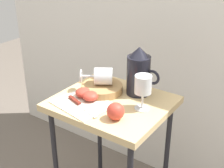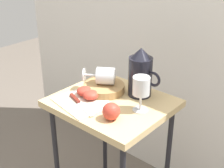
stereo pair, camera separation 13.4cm
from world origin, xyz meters
TOP-DOWN VIEW (x-y plane):
  - curtain_drape at (0.00, 0.51)m, footprint 2.40×0.03m
  - table at (0.00, 0.00)m, footprint 0.49×0.43m
  - linen_napkin at (-0.09, -0.10)m, footprint 0.27×0.23m
  - basket_tray at (-0.09, 0.04)m, footprint 0.19×0.19m
  - pitcher at (0.06, 0.12)m, footprint 0.16×0.11m
  - wine_glass_upright at (0.14, 0.01)m, footprint 0.07×0.07m
  - wine_glass_tipped_near at (-0.09, 0.05)m, footprint 0.16×0.14m
  - apple_half_left at (-0.12, -0.05)m, footprint 0.07×0.07m
  - apple_half_right at (-0.08, -0.06)m, footprint 0.07×0.07m
  - apple_whole at (0.10, -0.12)m, footprint 0.07×0.07m
  - knife at (-0.10, -0.12)m, footprint 0.20×0.08m

SIDE VIEW (x-z plane):
  - table at x=0.00m, z-range 0.27..1.00m
  - linen_napkin at x=-0.09m, z-range 0.73..0.73m
  - knife at x=-0.10m, z-range 0.73..0.74m
  - basket_tray at x=-0.09m, z-range 0.73..0.76m
  - apple_half_left at x=-0.12m, z-range 0.73..0.77m
  - apple_half_right at x=-0.08m, z-range 0.73..0.77m
  - apple_whole at x=0.10m, z-range 0.73..0.80m
  - wine_glass_tipped_near at x=-0.09m, z-range 0.76..0.84m
  - pitcher at x=0.06m, z-range 0.71..0.93m
  - wine_glass_upright at x=0.14m, z-range 0.75..0.90m
  - curtain_drape at x=0.00m, z-range 0.00..1.90m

